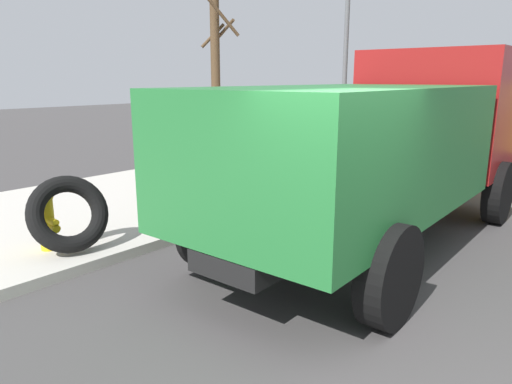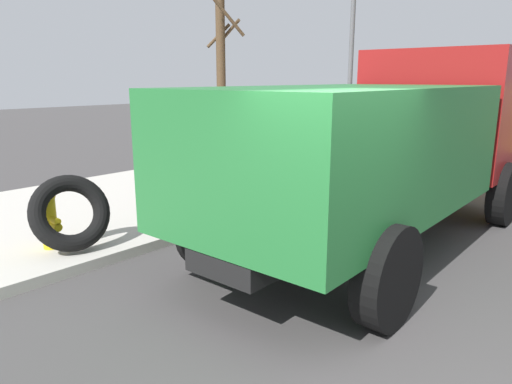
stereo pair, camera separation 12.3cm
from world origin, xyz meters
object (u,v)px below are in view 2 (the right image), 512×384
at_px(stop_sign, 206,135).
at_px(loose_tire, 70,213).
at_px(dump_truck_green, 387,139).
at_px(bare_tree, 221,53).
at_px(fire_hydrant, 49,216).
at_px(street_light_pole, 351,58).

bearing_deg(stop_sign, loose_tire, 173.67).
height_order(stop_sign, dump_truck_green, dump_truck_green).
bearing_deg(loose_tire, dump_truck_green, -37.30).
distance_m(stop_sign, bare_tree, 5.48).
bearing_deg(dump_truck_green, bare_tree, 68.03).
bearing_deg(stop_sign, dump_truck_green, -61.95).
bearing_deg(fire_hydrant, street_light_pole, 0.42).
distance_m(dump_truck_green, bare_tree, 6.79).
height_order(loose_tire, street_light_pole, street_light_pole).
distance_m(stop_sign, street_light_pole, 5.78).
xyz_separation_m(dump_truck_green, bare_tree, (2.47, 6.13, 1.55)).
height_order(dump_truck_green, street_light_pole, street_light_pole).
height_order(fire_hydrant, stop_sign, stop_sign).
bearing_deg(bare_tree, fire_hydrant, -154.59).
distance_m(dump_truck_green, street_light_pole, 5.46).
bearing_deg(bare_tree, stop_sign, -136.96).
distance_m(fire_hydrant, bare_tree, 7.44).
height_order(fire_hydrant, dump_truck_green, dump_truck_green).
distance_m(loose_tire, street_light_pole, 8.23).
distance_m(loose_tire, stop_sign, 2.51).
bearing_deg(dump_truck_green, stop_sign, 118.05).
relative_size(fire_hydrant, bare_tree, 0.15).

